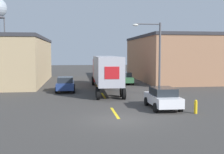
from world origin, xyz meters
TOP-DOWN VIEW (x-y plane):
  - ground_plane at (0.00, 0.00)m, footprint 160.00×160.00m
  - road_centerline at (0.00, 10.01)m, footprint 0.20×19.59m
  - warehouse_left at (-12.43, 23.28)m, footprint 11.31×19.71m
  - warehouse_right at (11.97, 25.02)m, footprint 10.39×19.15m
  - semi_truck at (0.60, 13.97)m, footprint 2.94×14.55m
  - parked_car_right_near at (3.77, 3.11)m, footprint 2.03×4.19m
  - parked_car_left_far at (-3.77, 13.41)m, footprint 2.03×4.19m
  - parked_car_right_far at (3.77, 19.77)m, footprint 2.03×4.19m
  - street_lamp at (5.14, 9.69)m, footprint 2.83×0.32m
  - fire_hydrant at (5.48, 1.10)m, footprint 0.22×0.22m

SIDE VIEW (x-z plane):
  - ground_plane at x=0.00m, z-range 0.00..0.00m
  - road_centerline at x=0.00m, z-range 0.00..0.01m
  - fire_hydrant at x=5.48m, z-range 0.00..0.96m
  - parked_car_right_near at x=3.77m, z-range 0.03..1.62m
  - parked_car_left_far at x=-3.77m, z-range 0.03..1.62m
  - parked_car_right_far at x=3.77m, z-range 0.03..1.62m
  - semi_truck at x=0.60m, z-range 0.39..4.19m
  - warehouse_left at x=-12.43m, z-range 0.01..6.30m
  - warehouse_right at x=11.97m, z-range 0.01..6.74m
  - street_lamp at x=5.14m, z-range 0.65..7.73m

